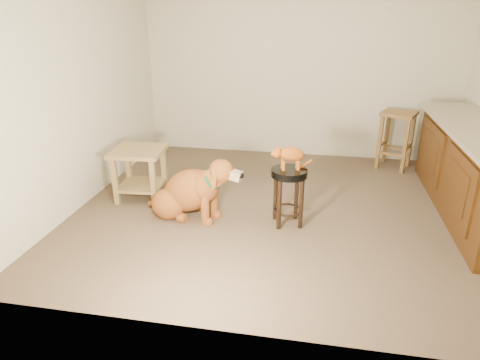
% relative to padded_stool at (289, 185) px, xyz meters
% --- Properties ---
extents(floor, '(4.50, 4.00, 0.01)m').
position_rel_padded_stool_xyz_m(floor, '(-0.05, 0.32, -0.42)').
color(floor, brown).
rests_on(floor, ground).
extents(room_shell, '(4.54, 4.04, 2.62)m').
position_rel_padded_stool_xyz_m(room_shell, '(-0.05, 0.32, 1.26)').
color(room_shell, beige).
rests_on(room_shell, ground).
extents(cabinet_run, '(0.70, 2.56, 0.94)m').
position_rel_padded_stool_xyz_m(cabinet_run, '(1.90, 0.62, 0.02)').
color(cabinet_run, '#48290C').
rests_on(cabinet_run, ground).
extents(padded_stool, '(0.38, 0.38, 0.59)m').
position_rel_padded_stool_xyz_m(padded_stool, '(0.00, 0.00, 0.00)').
color(padded_stool, black).
rests_on(padded_stool, ground).
extents(wood_stool, '(0.55, 0.55, 0.78)m').
position_rel_padded_stool_xyz_m(wood_stool, '(1.31, 1.96, -0.01)').
color(wood_stool, brown).
rests_on(wood_stool, ground).
extents(side_table, '(0.61, 0.61, 0.59)m').
position_rel_padded_stool_xyz_m(side_table, '(-1.73, 0.36, -0.03)').
color(side_table, olive).
rests_on(side_table, ground).
extents(golden_retriever, '(1.13, 0.65, 0.74)m').
position_rel_padded_stool_xyz_m(golden_retriever, '(-1.02, -0.02, -0.14)').
color(golden_retriever, brown).
rests_on(golden_retriever, ground).
extents(tabby_kitten, '(0.41, 0.25, 0.28)m').
position_rel_padded_stool_xyz_m(tabby_kitten, '(-0.01, -0.00, 0.32)').
color(tabby_kitten, '#96430F').
rests_on(tabby_kitten, padded_stool).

